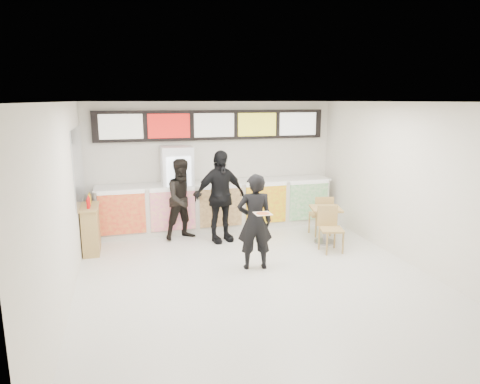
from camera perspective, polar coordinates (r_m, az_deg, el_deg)
name	(u,v)px	position (r m, az deg, el deg)	size (l,w,h in m)	color
floor	(257,279)	(7.56, 2.23, -11.45)	(7.00, 7.00, 0.00)	beige
ceiling	(258,102)	(6.93, 2.43, 11.92)	(7.00, 7.00, 0.00)	white
wall_back	(213,164)	(10.43, -3.55, 3.71)	(6.00, 6.00, 0.00)	silver
wall_left	(64,206)	(6.83, -22.43, -1.71)	(7.00, 7.00, 0.00)	silver
wall_right	(412,185)	(8.49, 22.00, 0.90)	(7.00, 7.00, 0.00)	silver
service_counter	(218,205)	(10.22, -3.01, -1.77)	(5.56, 0.77, 1.14)	silver
menu_board	(214,125)	(10.25, -3.52, 8.90)	(5.50, 0.14, 0.70)	black
drinks_fridge	(178,190)	(9.98, -8.31, 0.32)	(0.70, 0.67, 2.00)	white
mirror_panel	(78,165)	(9.18, -20.75, 3.36)	(0.01, 2.00, 1.50)	#B2B7BF
customer_main	(255,222)	(7.72, 1.98, -3.99)	(0.64, 0.42, 1.76)	black
customer_left	(184,199)	(9.47, -7.54, -0.96)	(0.87, 0.68, 1.79)	black
customer_mid	(220,197)	(9.19, -2.70, -0.61)	(1.17, 0.49, 2.00)	black
pizza_slice	(263,213)	(7.23, 3.06, -2.84)	(0.36, 0.36, 0.02)	beige
cafe_table	(325,218)	(9.37, 11.33, -3.47)	(0.82, 1.64, 0.93)	#A08149
condiment_ledge	(91,229)	(9.16, -19.26, -4.62)	(0.35, 0.86, 1.14)	#A08149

